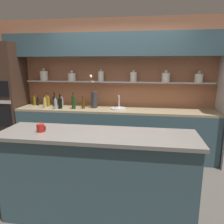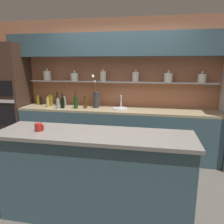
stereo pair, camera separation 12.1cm
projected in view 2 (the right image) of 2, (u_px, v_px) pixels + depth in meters
ground_plane at (105, 189)px, 3.11m from camera, size 12.00×12.00×0.00m
back_wall_unit at (122, 74)px, 4.24m from camera, size 5.20×0.44×2.60m
back_counter_unit at (116, 132)px, 4.21m from camera, size 3.71×0.62×0.92m
island_counter at (95, 176)px, 2.47m from camera, size 2.16×0.61×1.02m
oven_tower at (11, 98)px, 4.48m from camera, size 0.67×0.64×2.14m
flower_vase at (96, 98)px, 4.17m from camera, size 0.13×0.13×0.63m
sink_fixture at (120, 108)px, 4.10m from camera, size 0.28×0.28×0.25m
bottle_wine_0 at (57, 101)px, 4.38m from camera, size 0.07×0.07×0.28m
bottle_oil_1 at (51, 101)px, 4.36m from camera, size 0.06×0.06×0.25m
bottle_spirit_2 at (58, 104)px, 4.11m from camera, size 0.06×0.06×0.23m
bottle_spirit_3 at (48, 102)px, 4.26m from camera, size 0.06×0.06×0.23m
bottle_oil_4 at (50, 100)px, 4.49m from camera, size 0.06×0.06×0.25m
bottle_sauce_5 at (41, 101)px, 4.50m from camera, size 0.05×0.05×0.18m
bottle_spirit_6 at (85, 103)px, 4.14m from camera, size 0.06×0.06×0.23m
bottle_oil_7 at (38, 100)px, 4.49m from camera, size 0.06×0.06×0.23m
bottle_wine_8 at (76, 102)px, 4.12m from camera, size 0.07×0.07×0.32m
bottle_sauce_9 at (85, 103)px, 4.30m from camera, size 0.05×0.05×0.17m
bottle_wine_10 at (62, 103)px, 4.16m from camera, size 0.08×0.08×0.28m
bottle_spirit_11 at (64, 102)px, 4.31m from camera, size 0.06×0.06×0.23m
coffee_mug at (39, 127)px, 2.43m from camera, size 0.10×0.08×0.09m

